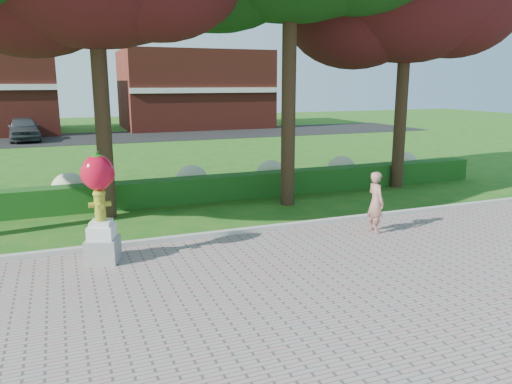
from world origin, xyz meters
The scene contains 9 objects.
ground centered at (0.00, 0.00, 0.00)m, with size 100.00×100.00×0.00m, color #185816.
curb centered at (0.00, 3.00, 0.07)m, with size 40.00×0.18×0.15m, color #ADADA5.
lawn_hedge centered at (0.00, 7.00, 0.40)m, with size 24.00×0.70×0.80m, color #193F12.
hydrangea_row centered at (0.57, 8.00, 0.55)m, with size 20.10×1.10×0.99m.
street centered at (0.00, 28.00, 0.01)m, with size 50.00×8.00×0.02m, color black.
building_right centered at (8.00, 34.00, 3.20)m, with size 12.00×8.00×6.40m, color maroon.
hydrant_sculpture centered at (-2.49, 2.12, 1.32)m, with size 0.83×0.83×2.41m.
woman centered at (4.27, 1.80, 0.84)m, with size 0.58×0.38×1.59m, color #9D685A.
parked_car centered at (-5.29, 27.93, 0.82)m, with size 1.89×4.70×1.60m, color #3A3E41.
Camera 1 is at (-3.19, -8.64, 3.87)m, focal length 35.00 mm.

